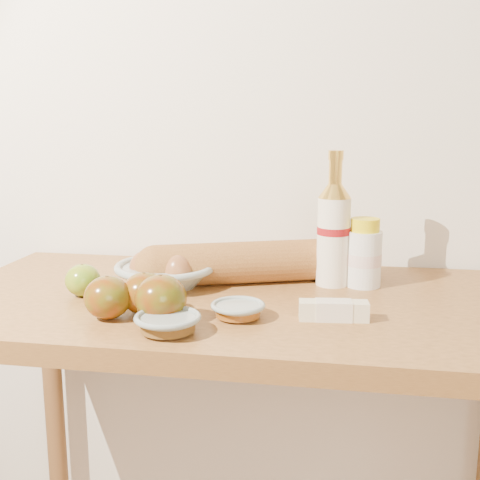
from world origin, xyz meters
name	(u,v)px	position (x,y,z in m)	size (l,w,h in m)	color
back_wall	(266,94)	(0.00, 1.51, 1.30)	(3.50, 0.02, 2.60)	white
table	(243,356)	(0.00, 1.18, 0.78)	(1.20, 0.60, 0.90)	#A77036
bourbon_bottle	(334,231)	(0.17, 1.30, 1.01)	(0.09, 0.09, 0.28)	white
cream_bottle	(364,255)	(0.24, 1.30, 0.97)	(0.09, 0.09, 0.14)	white
egg_bowl	(166,271)	(-0.17, 1.23, 0.93)	(0.25, 0.25, 0.07)	#97A59F
baguette	(261,262)	(0.02, 1.29, 0.94)	(0.53, 0.27, 0.09)	#A66C32
apple_yellowgreen	(83,280)	(-0.31, 1.13, 0.93)	(0.09, 0.09, 0.06)	#9B951F
apple_redgreen_front	(145,293)	(-0.16, 1.05, 0.94)	(0.09, 0.09, 0.08)	maroon
apple_redgreen_right	(161,298)	(-0.11, 1.01, 0.94)	(0.09, 0.09, 0.08)	maroon
sugar_bowl	(168,323)	(-0.09, 0.96, 0.92)	(0.12, 0.12, 0.03)	gray
syrup_bowl	(238,310)	(0.01, 1.05, 0.91)	(0.10, 0.10, 0.03)	gray
butter_stick	(334,311)	(0.18, 1.07, 0.92)	(0.12, 0.05, 0.04)	beige
apple_extra	(108,297)	(-0.21, 1.01, 0.94)	(0.09, 0.09, 0.08)	maroon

